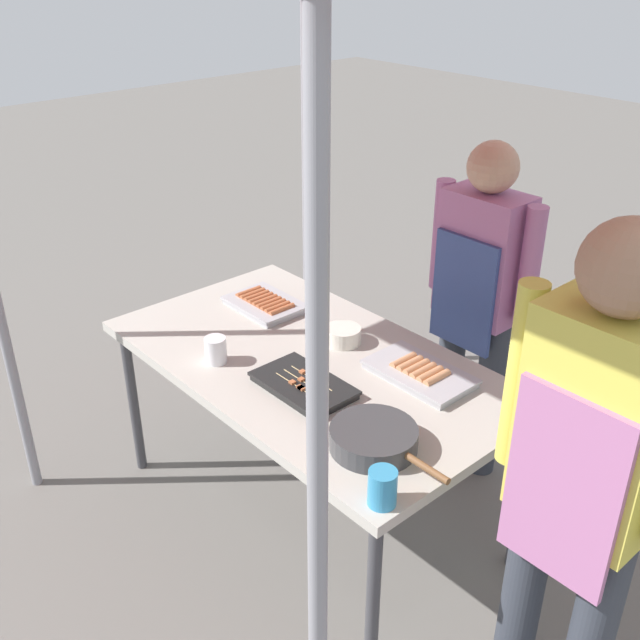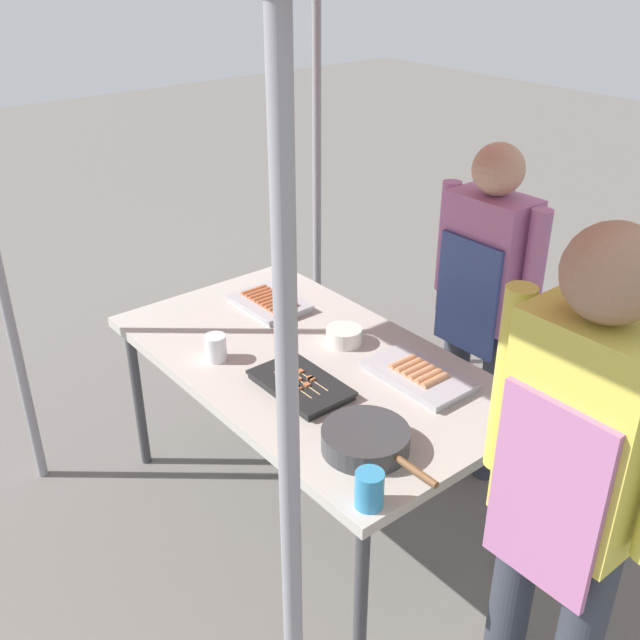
% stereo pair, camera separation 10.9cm
% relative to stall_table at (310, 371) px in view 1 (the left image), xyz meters
% --- Properties ---
extents(ground_plane, '(18.00, 18.00, 0.00)m').
position_rel_stall_table_xyz_m(ground_plane, '(0.00, 0.00, -0.70)').
color(ground_plane, '#66605B').
extents(stall_table, '(1.60, 0.90, 0.75)m').
position_rel_stall_table_xyz_m(stall_table, '(0.00, 0.00, 0.00)').
color(stall_table, '#B7B2A8').
rests_on(stall_table, ground).
extents(tray_grilled_sausages, '(0.33, 0.24, 0.05)m').
position_rel_stall_table_xyz_m(tray_grilled_sausages, '(-0.45, 0.14, 0.07)').
color(tray_grilled_sausages, '#ADADB2').
rests_on(tray_grilled_sausages, stall_table).
extents(tray_meat_skewers, '(0.37, 0.22, 0.04)m').
position_rel_stall_table_xyz_m(tray_meat_skewers, '(0.14, -0.15, 0.07)').
color(tray_meat_skewers, black).
rests_on(tray_meat_skewers, stall_table).
extents(tray_pork_links, '(0.39, 0.23, 0.05)m').
position_rel_stall_table_xyz_m(tray_pork_links, '(0.36, 0.21, 0.07)').
color(tray_pork_links, '#ADADB2').
rests_on(tray_pork_links, stall_table).
extents(cooking_wok, '(0.44, 0.28, 0.07)m').
position_rel_stall_table_xyz_m(cooking_wok, '(0.54, -0.21, 0.09)').
color(cooking_wok, '#38383A').
rests_on(cooking_wok, stall_table).
extents(condiment_bowl, '(0.14, 0.14, 0.07)m').
position_rel_stall_table_xyz_m(condiment_bowl, '(-0.01, 0.18, 0.09)').
color(condiment_bowl, silver).
rests_on(condiment_bowl, stall_table).
extents(drink_cup_near_edge, '(0.08, 0.08, 0.10)m').
position_rel_stall_table_xyz_m(drink_cup_near_edge, '(-0.22, -0.28, 0.10)').
color(drink_cup_near_edge, white).
rests_on(drink_cup_near_edge, stall_table).
extents(drink_cup_by_wok, '(0.08, 0.08, 0.11)m').
position_rel_stall_table_xyz_m(drink_cup_by_wok, '(0.74, -0.37, 0.11)').
color(drink_cup_by_wok, '#338CBF').
rests_on(drink_cup_by_wok, stall_table).
extents(vendor_woman, '(0.52, 0.22, 1.49)m').
position_rel_stall_table_xyz_m(vendor_woman, '(0.19, 0.76, 0.18)').
color(vendor_woman, '#333842').
rests_on(vendor_woman, ground).
extents(customer_nearby, '(0.52, 0.23, 1.66)m').
position_rel_stall_table_xyz_m(customer_nearby, '(1.17, -0.10, 0.29)').
color(customer_nearby, '#333842').
rests_on(customer_nearby, ground).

